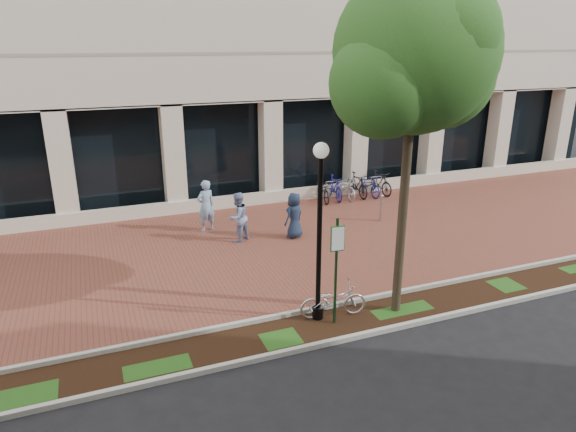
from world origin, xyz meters
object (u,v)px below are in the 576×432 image
object	(u,v)px
lamppost	(320,224)
pedestrian_right	(294,215)
locked_bicycle	(333,300)
bollard	(381,208)
pedestrian_left	(206,206)
parking_sign	(337,259)
street_tree	(416,63)
pedestrian_mid	(238,217)
bike_rack_cluster	(351,186)

from	to	relation	value
lamppost	pedestrian_right	size ratio (longest dim) A/B	2.74
locked_bicycle	bollard	world-z (taller)	bollard
locked_bicycle	pedestrian_left	size ratio (longest dim) A/B	0.90
locked_bicycle	pedestrian_right	distance (m)	5.47
parking_sign	pedestrian_left	world-z (taller)	parking_sign
street_tree	pedestrian_left	world-z (taller)	street_tree
pedestrian_left	pedestrian_mid	world-z (taller)	pedestrian_left
parking_sign	lamppost	distance (m)	0.90
parking_sign	street_tree	bearing A→B (deg)	7.35
street_tree	pedestrian_left	distance (m)	9.49
lamppost	pedestrian_mid	xyz separation A→B (m)	(-0.36, 5.67, -1.61)
lamppost	locked_bicycle	distance (m)	2.06
parking_sign	pedestrian_right	bearing A→B (deg)	83.39
pedestrian_left	bike_rack_cluster	bearing A→B (deg)	176.10
locked_bicycle	street_tree	bearing A→B (deg)	-89.77
street_tree	pedestrian_right	bearing A→B (deg)	95.48
parking_sign	lamppost	xyz separation A→B (m)	(-0.28, 0.37, 0.78)
bike_rack_cluster	street_tree	bearing A→B (deg)	-110.49
street_tree	pedestrian_left	size ratio (longest dim) A/B	4.29
pedestrian_mid	street_tree	bearing A→B (deg)	79.72
lamppost	bollard	world-z (taller)	lamppost
lamppost	pedestrian_left	bearing A→B (deg)	99.19
lamppost	pedestrian_mid	world-z (taller)	lamppost
locked_bicycle	pedestrian_right	size ratio (longest dim) A/B	1.05
parking_sign	street_tree	world-z (taller)	street_tree
pedestrian_mid	bike_rack_cluster	bearing A→B (deg)	175.56
bollard	bike_rack_cluster	bearing A→B (deg)	82.78
lamppost	bollard	xyz separation A→B (m)	(5.20, 5.66, -1.93)
pedestrian_right	bike_rack_cluster	distance (m)	5.41
bollard	lamppost	bearing A→B (deg)	-132.61
pedestrian_left	street_tree	bearing A→B (deg)	94.70
pedestrian_right	locked_bicycle	bearing A→B (deg)	49.66
pedestrian_mid	pedestrian_left	bearing A→B (deg)	-92.63
parking_sign	pedestrian_left	bearing A→B (deg)	106.66
parking_sign	pedestrian_right	size ratio (longest dim) A/B	1.68
parking_sign	lamppost	size ratio (longest dim) A/B	0.61
pedestrian_left	bike_rack_cluster	distance (m)	6.99
bollard	bike_rack_cluster	world-z (taller)	bike_rack_cluster
street_tree	pedestrian_right	world-z (taller)	street_tree
locked_bicycle	pedestrian_left	xyz separation A→B (m)	(-1.52, 7.09, 0.49)
street_tree	bike_rack_cluster	xyz separation A→B (m)	(3.54, 9.15, -5.51)
locked_bicycle	bollard	size ratio (longest dim) A/B	1.61
street_tree	pedestrian_mid	xyz separation A→B (m)	(-2.42, 5.99, -5.16)
street_tree	locked_bicycle	xyz separation A→B (m)	(-1.68, 0.26, -5.57)
pedestrian_left	pedestrian_right	bearing A→B (deg)	127.84
pedestrian_left	pedestrian_right	world-z (taller)	pedestrian_left
pedestrian_mid	pedestrian_right	bearing A→B (deg)	135.96
parking_sign	pedestrian_mid	size ratio (longest dim) A/B	1.58
lamppost	pedestrian_right	xyz separation A→B (m)	(1.52, 5.28, -1.67)
pedestrian_left	bollard	world-z (taller)	pedestrian_left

